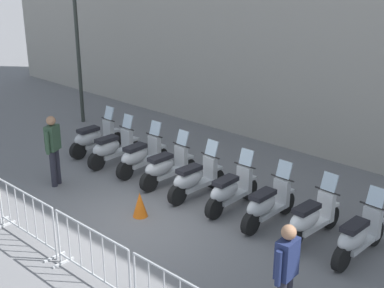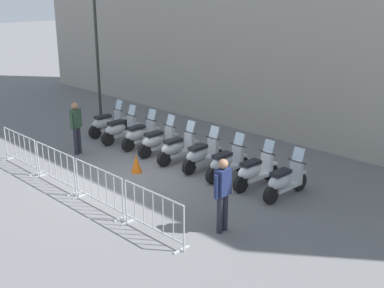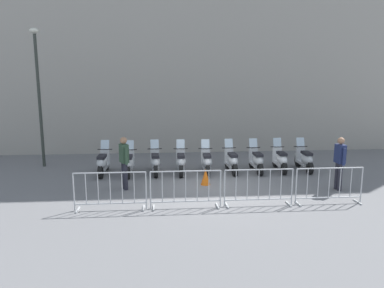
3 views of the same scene
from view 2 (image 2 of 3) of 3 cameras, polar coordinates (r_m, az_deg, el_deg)
The scene contains 18 objects.
ground_plane at distance 14.46m, azimuth -6.62°, elevation -3.73°, with size 120.00×120.00×0.00m, color slate.
motorcycle_0 at distance 18.36m, azimuth -9.76°, elevation 2.35°, with size 0.56×1.72×1.24m.
motorcycle_1 at distance 17.51m, azimuth -8.29°, elevation 1.66°, with size 0.56×1.72×1.24m.
motorcycle_2 at distance 16.82m, azimuth -6.00°, elevation 1.07°, with size 0.56×1.73×1.24m.
motorcycle_3 at distance 16.08m, azimuth -3.96°, elevation 0.32°, with size 0.56×1.72×1.24m.
motorcycle_4 at distance 15.35m, azimuth -1.70°, elevation -0.51°, with size 0.56×1.72×1.24m.
motorcycle_5 at distance 14.74m, azimuth 1.12°, elevation -1.31°, with size 0.56×1.73×1.24m.
motorcycle_6 at distance 14.11m, azimuth 3.94°, elevation -2.25°, with size 0.56×1.72×1.24m.
motorcycle_7 at distance 13.58m, azimuth 7.22°, elevation -3.17°, with size 0.56×1.72×1.24m.
motorcycle_8 at distance 13.04m, azimuth 10.59°, elevation -4.26°, with size 0.56×1.72×1.24m.
barrier_segment_0 at distance 15.85m, azimuth -19.21°, elevation -0.68°, with size 1.98×0.49×1.07m.
barrier_segment_1 at distance 14.10m, azimuth -15.48°, elevation -2.60°, with size 1.98×0.49×1.07m.
barrier_segment_2 at distance 12.45m, azimuth -10.71°, elevation -5.03°, with size 1.98×0.49×1.07m.
barrier_segment_3 at distance 10.94m, azimuth -4.50°, elevation -8.12°, with size 1.98×0.49×1.07m.
street_lamp at distance 20.89m, azimuth -11.01°, elevation 12.29°, with size 0.36×0.36×5.53m.
officer_near_row_end at distance 16.40m, azimuth -13.22°, elevation 2.16°, with size 0.36×0.50×1.73m.
officer_mid_plaza at distance 10.94m, azimuth 3.57°, elevation -5.45°, with size 0.25×0.55×1.73m.
traffic_cone at distance 14.66m, azimuth -6.44°, elevation -2.27°, with size 0.32×0.32×0.55m, color orange.
Camera 2 is at (10.86, -7.93, 5.33)m, focal length 46.21 mm.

